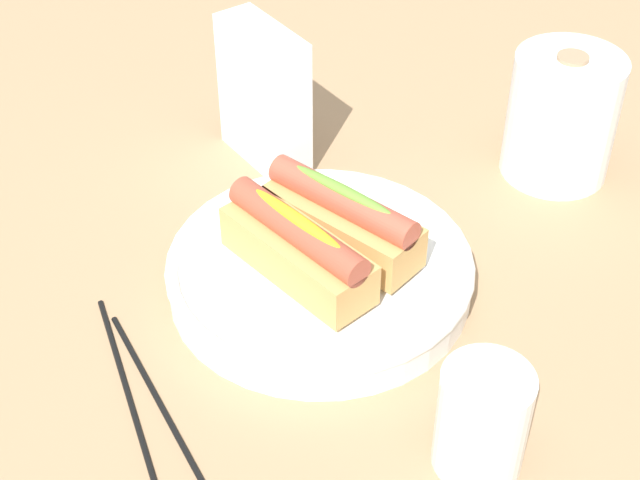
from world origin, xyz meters
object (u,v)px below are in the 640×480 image
(serving_bowl, at_px, (320,271))
(chopstick_near, at_px, (160,403))
(hotdog_front, at_px, (297,248))
(hotdog_back, at_px, (342,219))
(water_glass, at_px, (482,424))
(napkin_box, at_px, (264,96))
(paper_towel_roll, at_px, (562,117))
(chopstick_far, at_px, (127,389))

(serving_bowl, distance_m, chopstick_near, 0.19)
(hotdog_front, bearing_deg, serving_bowl, 94.48)
(hotdog_back, bearing_deg, water_glass, -16.12)
(hotdog_back, distance_m, napkin_box, 0.20)
(serving_bowl, xyz_separation_m, napkin_box, (-0.19, 0.09, 0.06))
(hotdog_back, bearing_deg, paper_towel_roll, 84.67)
(water_glass, height_order, chopstick_near, water_glass)
(serving_bowl, height_order, chopstick_near, serving_bowl)
(chopstick_near, bearing_deg, serving_bowl, 108.71)
(hotdog_front, bearing_deg, hotdog_back, 94.48)
(serving_bowl, height_order, napkin_box, napkin_box)
(serving_bowl, bearing_deg, water_glass, -9.51)
(chopstick_far, bearing_deg, paper_towel_roll, 106.41)
(paper_towel_roll, distance_m, chopstick_far, 0.51)
(hotdog_front, height_order, hotdog_back, same)
(serving_bowl, distance_m, chopstick_far, 0.20)
(hotdog_front, height_order, chopstick_near, hotdog_front)
(serving_bowl, bearing_deg, chopstick_near, -83.87)
(hotdog_back, xyz_separation_m, paper_towel_roll, (0.03, 0.28, 0.00))
(hotdog_back, height_order, chopstick_near, hotdog_back)
(water_glass, height_order, paper_towel_roll, paper_towel_roll)
(paper_towel_roll, distance_m, chopstick_near, 0.49)
(paper_towel_roll, height_order, chopstick_far, paper_towel_roll)
(napkin_box, bearing_deg, hotdog_back, -13.11)
(napkin_box, height_order, chopstick_far, napkin_box)
(water_glass, distance_m, paper_towel_roll, 0.39)
(hotdog_front, relative_size, chopstick_near, 0.69)
(serving_bowl, bearing_deg, hotdog_front, -85.52)
(chopstick_far, bearing_deg, serving_bowl, 107.35)
(napkin_box, distance_m, chopstick_far, 0.35)
(serving_bowl, distance_m, hotdog_front, 0.05)
(water_glass, bearing_deg, napkin_box, 162.66)
(water_glass, bearing_deg, chopstick_near, -143.36)
(paper_towel_roll, bearing_deg, serving_bowl, -94.45)
(serving_bowl, xyz_separation_m, chopstick_near, (0.02, -0.19, -0.02))
(hotdog_front, xyz_separation_m, chopstick_near, (0.02, -0.16, -0.06))
(napkin_box, bearing_deg, water_glass, -11.69)
(serving_bowl, height_order, chopstick_far, serving_bowl)
(serving_bowl, distance_m, hotdog_back, 0.05)
(chopstick_far, bearing_deg, napkin_box, 142.33)
(hotdog_front, distance_m, water_glass, 0.22)
(hotdog_front, distance_m, paper_towel_roll, 0.33)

